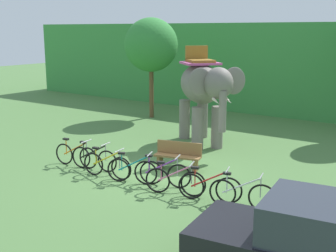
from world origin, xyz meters
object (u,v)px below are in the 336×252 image
Objects in this scene: bike_teal at (135,170)px; bike_yellow at (107,165)px; bike_red at (210,187)px; parked_car at (315,252)px; bike_black at (94,158)px; bike_purple at (162,173)px; bike_pink at (175,181)px; wooden_bench at (178,155)px; elephant at (203,89)px; bike_white at (242,194)px; bike_orange at (76,155)px; tree_center at (151,45)px.

bike_yellow is at bearing -174.55° from bike_teal.
parked_car reaches higher than bike_red.
bike_black is 1.03× the size of bike_purple.
wooden_bench is at bearing 121.48° from bike_pink.
elephant is 5.28m from bike_teal.
bike_purple is 2.59m from bike_white.
bike_purple and bike_pink have the same top height.
parked_car is at bearing -16.58° from bike_orange.
bike_pink is at bearing -175.32° from bike_white.
tree_center is at bearing 118.83° from bike_yellow.
elephant is at bearing 85.57° from bike_yellow.
bike_yellow is 0.39× the size of parked_car.
bike_pink is at bearing -58.52° from wooden_bench.
bike_orange is at bearing 163.42° from parked_car.
bike_purple is (0.82, 0.23, 0.00)m from bike_teal.
bike_purple is (2.66, 0.02, 0.00)m from bike_black.
bike_orange is 0.39× the size of parked_car.
bike_black is 2.69m from wooden_bench.
tree_center is at bearing 137.67° from bike_white.
bike_black and bike_purple have the same top height.
bike_purple is at bearing 172.85° from bike_red.
parked_car is at bearing -27.20° from bike_pink.
elephant reaches higher than bike_white.
parked_car is at bearing -36.77° from wooden_bench.
bike_orange is 3.41m from bike_purple.
elephant is at bearing 75.43° from bike_black.
bike_orange is (-1.98, -4.77, -1.82)m from elephant.
bike_white is (2.58, -0.18, 0.00)m from bike_purple.
bike_pink is (3.33, -0.31, 0.00)m from bike_black.
bike_black is 4.34m from bike_red.
elephant is 5.23m from bike_purple.
bike_yellow is 1.85m from bike_purple.
tree_center reaches higher than bike_purple.
bike_red is (5.09, -0.13, 0.00)m from bike_orange.
tree_center is at bearing 124.15° from bike_teal.
tree_center is 3.09× the size of bike_teal.
bike_teal is 0.98× the size of bike_pink.
bike_black reaches higher than wooden_bench.
bike_black is (3.75, -8.03, -3.25)m from tree_center.
elephant reaches higher than wooden_bench.
bike_orange is 1.61m from bike_yellow.
elephant is 2.30× the size of bike_purple.
bike_red is at bearing -57.65° from elephant.
bike_pink is (2.49, -0.01, 0.00)m from bike_yellow.
bike_pink reaches higher than wooden_bench.
parked_car is at bearing -34.95° from bike_red.
elephant is at bearing 106.97° from bike_purple.
bike_pink is (7.08, -8.34, -3.25)m from tree_center.
bike_black is 1.05× the size of bike_teal.
bike_teal is at bearing -3.33° from bike_orange.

